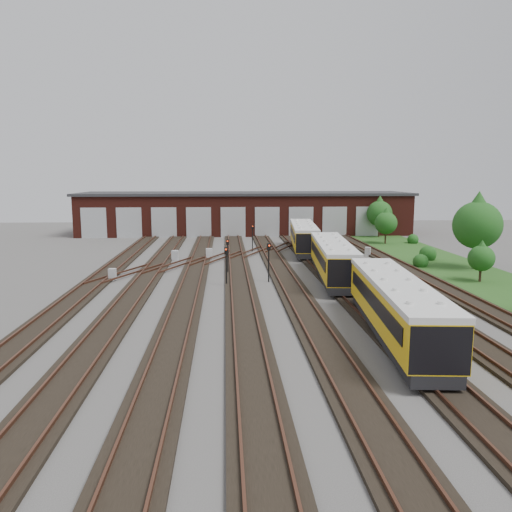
{
  "coord_description": "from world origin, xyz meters",
  "views": [
    {
      "loc": [
        -3.15,
        -38.73,
        8.8
      ],
      "look_at": [
        -0.52,
        3.77,
        2.0
      ],
      "focal_mm": 35.0,
      "sensor_mm": 36.0,
      "label": 1
    }
  ],
  "objects": [
    {
      "name": "tree_3",
      "position": [
        18.22,
        1.15,
        2.31
      ],
      "size": [
        2.17,
        2.17,
        3.59
      ],
      "color": "#301F15",
      "rests_on": "ground"
    },
    {
      "name": "maintenance_shed",
      "position": [
        -0.01,
        39.97,
        3.2
      ],
      "size": [
        51.0,
        12.5,
        6.35
      ],
      "color": "#4C1913",
      "rests_on": "ground"
    },
    {
      "name": "signal_mast_0",
      "position": [
        -3.1,
        1.11,
        2.05
      ],
      "size": [
        0.29,
        0.27,
        3.17
      ],
      "rotation": [
        0.0,
        0.0,
        -0.11
      ],
      "color": "black",
      "rests_on": "ground"
    },
    {
      "name": "bush_2",
      "position": [
        21.73,
        25.51,
        0.74
      ],
      "size": [
        1.47,
        1.47,
        1.47
      ],
      "primitive_type": "sphere",
      "color": "#154B15",
      "rests_on": "ground"
    },
    {
      "name": "tree_0",
      "position": [
        19.32,
        32.69,
        3.92
      ],
      "size": [
        3.68,
        3.68,
        6.1
      ],
      "color": "#301F15",
      "rests_on": "ground"
    },
    {
      "name": "metro_train",
      "position": [
        6.0,
        2.87,
        1.86
      ],
      "size": [
        3.96,
        46.66,
        2.99
      ],
      "rotation": [
        0.0,
        0.0,
        -0.09
      ],
      "color": "black",
      "rests_on": "ground"
    },
    {
      "name": "signal_mast_3",
      "position": [
        0.46,
        2.29,
        2.12
      ],
      "size": [
        0.32,
        0.31,
        3.29
      ],
      "rotation": [
        0.0,
        0.0,
        0.3
      ],
      "color": "black",
      "rests_on": "ground"
    },
    {
      "name": "tree_1",
      "position": [
        17.9,
        25.26,
        3.11
      ],
      "size": [
        2.92,
        2.92,
        4.85
      ],
      "color": "#301F15",
      "rests_on": "ground"
    },
    {
      "name": "signal_mast_2",
      "position": [
        -2.95,
        6.09,
        2.02
      ],
      "size": [
        0.26,
        0.24,
        3.17
      ],
      "rotation": [
        0.0,
        0.0,
        -0.1
      ],
      "color": "black",
      "rests_on": "ground"
    },
    {
      "name": "ground",
      "position": [
        0.0,
        0.0,
        0.0
      ],
      "size": [
        120.0,
        120.0,
        0.0
      ],
      "primitive_type": "plane",
      "color": "#413E3C",
      "rests_on": "ground"
    },
    {
      "name": "relay_cabinet_1",
      "position": [
        -4.92,
        14.71,
        0.56
      ],
      "size": [
        0.73,
        0.63,
        1.12
      ],
      "primitive_type": "cube",
      "rotation": [
        0.0,
        0.0,
        0.11
      ],
      "color": "#B1B5B7",
      "rests_on": "ground"
    },
    {
      "name": "bush_1",
      "position": [
        18.34,
        12.4,
        0.9
      ],
      "size": [
        1.8,
        1.8,
        1.8
      ],
      "primitive_type": "sphere",
      "color": "#154B15",
      "rests_on": "ground"
    },
    {
      "name": "relay_cabinet_0",
      "position": [
        -12.88,
        4.0,
        0.49
      ],
      "size": [
        0.63,
        0.54,
        0.99
      ],
      "primitive_type": "cube",
      "rotation": [
        0.0,
        0.0,
        -0.09
      ],
      "color": "#B1B5B7",
      "rests_on": "ground"
    },
    {
      "name": "track_network",
      "position": [
        -0.17,
        0.59,
        0.11
      ],
      "size": [
        30.4,
        70.0,
        0.33
      ],
      "color": "black",
      "rests_on": "ground"
    },
    {
      "name": "relay_cabinet_2",
      "position": [
        -8.47,
        13.64,
        0.55
      ],
      "size": [
        0.74,
        0.65,
        1.1
      ],
      "primitive_type": "cube",
      "rotation": [
        0.0,
        0.0,
        -0.16
      ],
      "color": "#B1B5B7",
      "rests_on": "ground"
    },
    {
      "name": "bush_0",
      "position": [
        16.0,
        8.45,
        0.75
      ],
      "size": [
        1.5,
        1.5,
        1.5
      ],
      "primitive_type": "sphere",
      "color": "#154B15",
      "rests_on": "ground"
    },
    {
      "name": "relay_cabinet_4",
      "position": [
        12.74,
        15.49,
        0.5
      ],
      "size": [
        0.75,
        0.7,
        1.0
      ],
      "primitive_type": "cube",
      "rotation": [
        0.0,
        0.0,
        -0.43
      ],
      "color": "#B1B5B7",
      "rests_on": "ground"
    },
    {
      "name": "relay_cabinet_3",
      "position": [
        6.12,
        10.88,
        0.54
      ],
      "size": [
        0.82,
        0.76,
        1.09
      ],
      "primitive_type": "cube",
      "rotation": [
        0.0,
        0.0,
        0.42
      ],
      "color": "#B1B5B7",
      "rests_on": "ground"
    },
    {
      "name": "grass_verge",
      "position": [
        19.0,
        10.0,
        0.03
      ],
      "size": [
        8.0,
        55.0,
        0.05
      ],
      "primitive_type": "cube",
      "color": "#224416",
      "rests_on": "ground"
    },
    {
      "name": "signal_mast_1",
      "position": [
        0.07,
        20.14,
        2.01
      ],
      "size": [
        0.28,
        0.27,
        3.13
      ],
      "rotation": [
        0.0,
        0.0,
        0.18
      ],
      "color": "black",
      "rests_on": "ground"
    },
    {
      "name": "tree_2",
      "position": [
        20.7,
        6.94,
        4.8
      ],
      "size": [
        4.51,
        4.51,
        7.48
      ],
      "color": "#301F15",
      "rests_on": "ground"
    }
  ]
}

